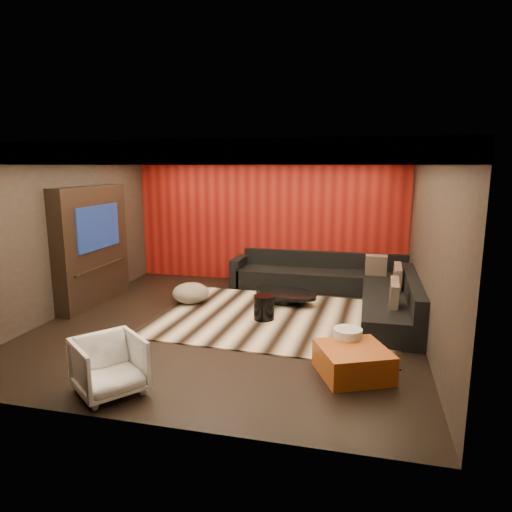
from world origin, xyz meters
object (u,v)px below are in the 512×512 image
(white_side_table, at_px, (347,346))
(armchair, at_px, (109,366))
(coffee_table, at_px, (285,297))
(orange_ottoman, at_px, (353,361))
(drum_stool, at_px, (264,307))
(sectional_sofa, at_px, (343,287))

(white_side_table, xyz_separation_m, armchair, (-2.60, -1.47, 0.09))
(coffee_table, distance_m, orange_ottoman, 3.05)
(drum_stool, bearing_deg, white_side_table, -43.96)
(drum_stool, relative_size, sectional_sofa, 0.11)
(drum_stool, distance_m, sectional_sofa, 1.95)
(sectional_sofa, bearing_deg, white_side_table, -86.05)
(drum_stool, bearing_deg, orange_ottoman, -48.64)
(orange_ottoman, distance_m, sectional_sofa, 3.26)
(coffee_table, distance_m, drum_stool, 1.03)
(white_side_table, bearing_deg, orange_ottoman, -75.44)
(drum_stool, relative_size, armchair, 0.57)
(white_side_table, relative_size, orange_ottoman, 0.59)
(orange_ottoman, bearing_deg, sectional_sofa, 95.12)
(white_side_table, distance_m, armchair, 2.99)
(coffee_table, distance_m, armchair, 4.09)
(white_side_table, relative_size, armchair, 0.65)
(coffee_table, relative_size, white_side_table, 2.69)
(orange_ottoman, height_order, sectional_sofa, sectional_sofa)
(coffee_table, height_order, drum_stool, drum_stool)
(armchair, relative_size, sectional_sofa, 0.20)
(drum_stool, xyz_separation_m, armchair, (-1.17, -2.85, 0.10))
(coffee_table, relative_size, armchair, 1.76)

